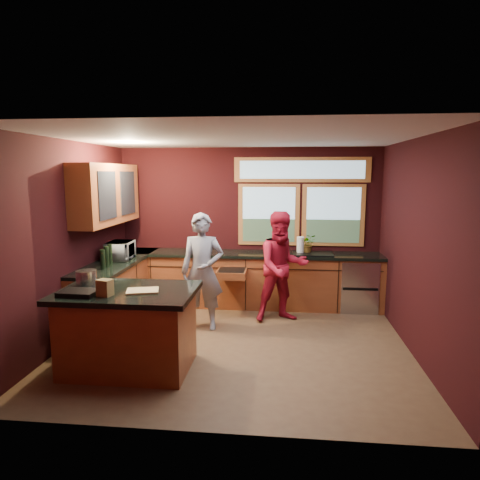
% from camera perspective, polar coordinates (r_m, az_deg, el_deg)
% --- Properties ---
extents(floor, '(4.50, 4.50, 0.00)m').
position_cam_1_polar(floor, '(5.90, -0.52, -13.66)').
color(floor, brown).
rests_on(floor, ground).
extents(room_shell, '(4.52, 4.02, 2.71)m').
position_cam_1_polar(room_shell, '(5.88, -6.00, 4.33)').
color(room_shell, black).
rests_on(room_shell, ground).
extents(back_counter, '(4.50, 0.64, 0.93)m').
position_cam_1_polar(back_counter, '(7.34, 2.50, -5.28)').
color(back_counter, brown).
rests_on(back_counter, floor).
extents(left_counter, '(0.64, 2.30, 0.93)m').
position_cam_1_polar(left_counter, '(7.00, -15.90, -6.32)').
color(left_counter, brown).
rests_on(left_counter, floor).
extents(island, '(1.55, 1.05, 0.95)m').
position_cam_1_polar(island, '(5.21, -14.62, -11.41)').
color(island, brown).
rests_on(island, floor).
extents(person_grey, '(0.64, 0.44, 1.70)m').
position_cam_1_polar(person_grey, '(6.24, -5.04, -4.20)').
color(person_grey, slate).
rests_on(person_grey, floor).
extents(person_red, '(0.99, 0.88, 1.70)m').
position_cam_1_polar(person_red, '(6.57, 5.67, -3.58)').
color(person_red, maroon).
rests_on(person_red, floor).
extents(microwave, '(0.36, 0.52, 0.28)m').
position_cam_1_polar(microwave, '(6.92, -15.68, -1.36)').
color(microwave, '#999999').
rests_on(microwave, left_counter).
extents(potted_plant, '(0.29, 0.25, 0.32)m').
position_cam_1_polar(potted_plant, '(7.27, 9.01, -0.49)').
color(potted_plant, '#999999').
rests_on(potted_plant, back_counter).
extents(paper_towel, '(0.12, 0.12, 0.28)m').
position_cam_1_polar(paper_towel, '(7.22, 8.06, -0.70)').
color(paper_towel, white).
rests_on(paper_towel, back_counter).
extents(cutting_board, '(0.40, 0.33, 0.02)m').
position_cam_1_polar(cutting_board, '(4.96, -12.86, -6.61)').
color(cutting_board, tan).
rests_on(cutting_board, island).
extents(stock_pot, '(0.24, 0.24, 0.18)m').
position_cam_1_polar(stock_pot, '(5.40, -19.80, -4.77)').
color(stock_pot, '#AEAEB2').
rests_on(stock_pot, island).
extents(paper_bag, '(0.18, 0.16, 0.18)m').
position_cam_1_polar(paper_bag, '(4.88, -17.56, -6.08)').
color(paper_bag, brown).
rests_on(paper_bag, island).
extents(black_tray, '(0.41, 0.30, 0.05)m').
position_cam_1_polar(black_tray, '(5.02, -20.69, -6.59)').
color(black_tray, black).
rests_on(black_tray, island).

